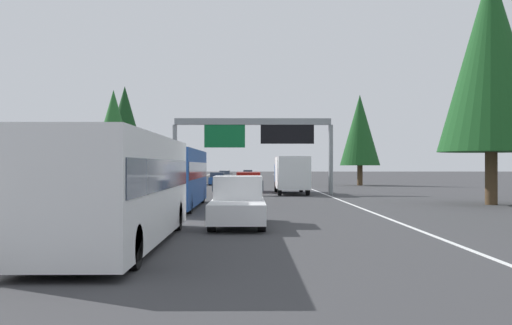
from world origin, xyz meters
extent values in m
plane|color=#38383A|center=(60.00, 0.00, 0.00)|extent=(320.00, 320.00, 0.00)
cube|color=#9E9B93|center=(80.00, 0.30, 0.45)|extent=(180.00, 0.56, 0.90)
cube|color=silver|center=(70.00, -11.52, 0.01)|extent=(160.00, 0.16, 0.01)
cube|color=silver|center=(70.00, -0.25, 0.01)|extent=(160.00, 0.16, 0.01)
cylinder|color=gray|center=(45.58, 0.30, 2.74)|extent=(0.36, 0.36, 5.48)
cylinder|color=gray|center=(45.58, -12.02, 2.74)|extent=(0.36, 0.36, 5.48)
cube|color=gray|center=(45.58, -5.86, 5.73)|extent=(0.50, 12.32, 0.50)
cube|color=#0C602D|center=(45.43, -3.64, 4.63)|extent=(0.12, 3.20, 1.90)
cube|color=black|center=(45.43, -8.57, 4.73)|extent=(0.16, 4.20, 1.50)
cube|color=white|center=(14.78, -1.95, 1.65)|extent=(11.50, 2.50, 2.90)
cube|color=#2D3847|center=(14.78, -1.95, 2.01)|extent=(11.04, 2.55, 0.84)
cylinder|color=black|center=(18.81, -0.85, 0.50)|extent=(1.00, 0.30, 1.00)
cylinder|color=black|center=(18.81, -3.05, 0.50)|extent=(1.00, 0.30, 1.00)
cylinder|color=black|center=(10.76, -0.85, 0.50)|extent=(1.00, 0.30, 1.00)
cylinder|color=black|center=(10.76, -3.05, 0.50)|extent=(1.00, 0.30, 1.00)
cube|color=white|center=(20.24, -5.16, 0.61)|extent=(5.60, 2.00, 0.70)
cube|color=white|center=(21.25, -5.16, 1.41)|extent=(2.24, 1.84, 0.90)
cube|color=#2D3847|center=(21.25, -5.16, 1.50)|extent=(2.02, 1.92, 0.41)
cylinder|color=black|center=(22.09, -4.30, 0.40)|extent=(0.80, 0.28, 0.80)
cylinder|color=black|center=(22.09, -6.02, 0.40)|extent=(0.80, 0.28, 0.80)
cylinder|color=black|center=(18.40, -4.30, 0.40)|extent=(0.80, 0.28, 0.80)
cylinder|color=black|center=(18.40, -6.02, 0.40)|extent=(0.80, 0.28, 0.80)
cube|color=#1E4793|center=(67.79, -1.89, 0.53)|extent=(4.40, 1.80, 0.76)
cube|color=#2D3847|center=(67.57, -1.89, 1.19)|extent=(2.46, 1.51, 0.56)
cylinder|color=black|center=(69.20, -1.10, 0.32)|extent=(0.64, 0.22, 0.64)
cylinder|color=black|center=(69.20, -2.68, 0.32)|extent=(0.64, 0.22, 0.64)
cylinder|color=black|center=(66.38, -1.10, 0.32)|extent=(0.64, 0.22, 0.64)
cylinder|color=black|center=(66.38, -2.68, 0.32)|extent=(0.64, 0.22, 0.64)
cube|color=slate|center=(103.86, -5.29, 0.53)|extent=(4.40, 1.80, 0.76)
cube|color=#2D3847|center=(103.64, -5.29, 1.19)|extent=(2.46, 1.51, 0.56)
cylinder|color=black|center=(105.27, -4.50, 0.32)|extent=(0.64, 0.22, 0.64)
cylinder|color=black|center=(105.27, -6.08, 0.32)|extent=(0.64, 0.22, 0.64)
cylinder|color=black|center=(102.45, -4.50, 0.32)|extent=(0.64, 0.22, 0.64)
cylinder|color=black|center=(102.45, -6.08, 0.32)|extent=(0.64, 0.22, 0.64)
cube|color=white|center=(45.17, -8.93, 1.70)|extent=(6.12, 2.40, 2.50)
cube|color=#1E4793|center=(49.42, -8.93, 1.40)|extent=(2.38, 2.30, 1.90)
cylinder|color=black|center=(49.25, -7.87, 0.45)|extent=(0.90, 0.28, 0.90)
cylinder|color=black|center=(49.25, -9.99, 0.45)|extent=(0.90, 0.28, 0.90)
cylinder|color=black|center=(43.47, -7.87, 0.45)|extent=(0.90, 0.28, 0.90)
cylinder|color=black|center=(43.47, -9.99, 0.45)|extent=(0.90, 0.28, 0.90)
cube|color=maroon|center=(49.73, -5.51, 0.97)|extent=(5.00, 1.95, 1.44)
cube|color=#2D3847|center=(47.43, -5.51, 1.22)|extent=(0.08, 1.48, 0.56)
cylinder|color=black|center=(51.43, -4.65, 0.35)|extent=(0.70, 0.24, 0.70)
cylinder|color=black|center=(51.43, -6.36, 0.35)|extent=(0.70, 0.24, 0.70)
cylinder|color=black|center=(48.03, -4.65, 0.35)|extent=(0.70, 0.24, 0.70)
cylinder|color=black|center=(48.03, -6.36, 0.35)|extent=(0.70, 0.24, 0.70)
cube|color=silver|center=(89.87, -1.85, 0.53)|extent=(4.40, 1.80, 0.76)
cube|color=#2D3847|center=(89.65, -1.85, 1.19)|extent=(2.46, 1.51, 0.56)
cylinder|color=black|center=(91.28, -1.06, 0.32)|extent=(0.64, 0.22, 0.64)
cylinder|color=black|center=(91.28, -2.64, 0.32)|extent=(0.64, 0.22, 0.64)
cylinder|color=black|center=(88.46, -1.06, 0.32)|extent=(0.64, 0.22, 0.64)
cylinder|color=black|center=(88.46, -2.64, 0.32)|extent=(0.64, 0.22, 0.64)
cube|color=#1E4793|center=(30.24, -1.63, 1.65)|extent=(11.50, 2.50, 2.90)
cube|color=#2D3847|center=(30.24, -1.63, 2.01)|extent=(11.04, 2.55, 0.84)
cylinder|color=black|center=(34.27, -0.53, 0.50)|extent=(1.00, 0.30, 1.00)
cylinder|color=black|center=(34.27, -2.73, 0.50)|extent=(1.00, 0.30, 1.00)
cylinder|color=black|center=(26.22, -0.53, 0.50)|extent=(1.00, 0.30, 1.00)
cylinder|color=black|center=(26.22, -2.73, 0.50)|extent=(1.00, 0.30, 1.00)
cube|color=slate|center=(37.21, 6.29, 0.61)|extent=(5.60, 2.00, 0.70)
cube|color=slate|center=(38.22, 6.29, 1.41)|extent=(2.24, 1.84, 0.90)
cube|color=#2D3847|center=(38.22, 6.29, 1.50)|extent=(2.02, 1.92, 0.41)
cylinder|color=black|center=(39.06, 7.15, 0.40)|extent=(0.80, 0.28, 0.80)
cylinder|color=black|center=(39.06, 5.43, 0.40)|extent=(0.80, 0.28, 0.80)
cylinder|color=black|center=(35.36, 7.15, 0.40)|extent=(0.80, 0.28, 0.80)
cylinder|color=black|center=(35.36, 5.43, 0.40)|extent=(0.80, 0.28, 0.80)
cylinder|color=#4C3823|center=(32.60, -19.59, 1.53)|extent=(0.69, 0.69, 3.06)
cone|color=#194C1E|center=(32.60, -19.59, 8.48)|extent=(6.12, 6.12, 10.84)
cylinder|color=#4C3823|center=(66.45, -18.11, 1.13)|extent=(0.61, 0.61, 2.27)
cone|color=#194C1E|center=(66.45, -18.11, 6.28)|extent=(4.53, 4.53, 8.04)
cylinder|color=#4C3823|center=(79.37, 12.65, 1.37)|extent=(0.66, 0.66, 2.73)
cone|color=#236028|center=(79.37, 12.65, 7.57)|extent=(5.46, 5.46, 9.68)
cylinder|color=#4C3823|center=(102.36, 15.84, 1.75)|extent=(0.74, 0.74, 3.50)
cone|color=#143D19|center=(102.36, 15.84, 9.70)|extent=(6.99, 6.99, 12.40)
camera|label=1|loc=(-2.58, -5.61, 2.28)|focal=42.89mm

